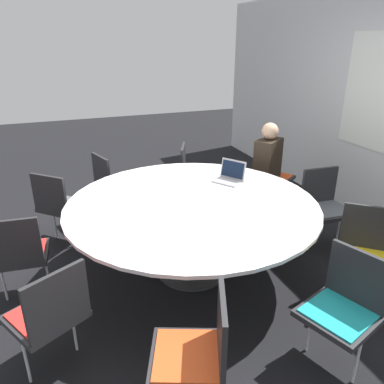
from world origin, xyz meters
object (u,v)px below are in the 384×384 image
(person_0, at_px, (269,163))
(laptop, at_px, (230,176))
(chair_2, at_px, (112,181))
(chair_8, at_px, (365,250))
(chair_3, at_px, (60,202))
(chair_6, at_px, (199,348))
(chair_9, at_px, (325,202))
(chair_1, at_px, (193,172))
(chair_4, at_px, (18,251))
(chair_0, at_px, (270,172))
(chair_7, at_px, (345,303))
(chair_5, at_px, (50,311))

(person_0, height_order, laptop, person_0)
(chair_2, height_order, chair_8, same)
(chair_2, relative_size, chair_3, 1.00)
(chair_6, height_order, chair_9, same)
(chair_6, distance_m, chair_9, 2.45)
(chair_1, xyz_separation_m, chair_4, (1.33, -2.05, 0.00))
(chair_0, bearing_deg, chair_1, -54.36)
(chair_7, distance_m, person_0, 2.37)
(chair_9, relative_size, laptop, 2.37)
(chair_5, bearing_deg, person_0, 2.80)
(chair_0, xyz_separation_m, chair_9, (1.05, 0.03, 0.00))
(chair_0, relative_size, chair_6, 1.00)
(chair_9, distance_m, person_0, 0.89)
(chair_4, bearing_deg, chair_3, 73.51)
(chair_7, bearing_deg, chair_9, -53.52)
(chair_6, xyz_separation_m, laptop, (-1.78, 1.06, 0.29))
(chair_0, height_order, chair_9, same)
(chair_2, relative_size, chair_4, 1.00)
(chair_7, distance_m, laptop, 1.79)
(person_0, bearing_deg, chair_9, 69.28)
(chair_0, distance_m, chair_3, 2.62)
(chair_2, height_order, chair_7, same)
(chair_3, relative_size, chair_8, 1.00)
(chair_2, xyz_separation_m, chair_8, (2.34, 1.69, 0.00))
(chair_4, bearing_deg, chair_9, 3.63)
(chair_4, relative_size, chair_8, 1.00)
(chair_2, relative_size, laptop, 2.37)
(chair_4, bearing_deg, chair_1, 38.35)
(chair_5, relative_size, person_0, 0.71)
(chair_4, bearing_deg, laptop, 13.34)
(chair_8, bearing_deg, chair_2, -13.55)
(chair_5, bearing_deg, chair_9, -13.68)
(chair_9, distance_m, laptop, 1.06)
(chair_1, height_order, chair_3, same)
(chair_7, relative_size, chair_8, 1.00)
(person_0, bearing_deg, chair_1, -68.99)
(person_0, relative_size, laptop, 3.34)
(chair_6, relative_size, person_0, 0.71)
(chair_0, height_order, person_0, person_0)
(chair_8, bearing_deg, chair_6, 56.92)
(chair_3, distance_m, laptop, 1.83)
(chair_9, bearing_deg, chair_0, -85.32)
(chair_4, distance_m, chair_9, 3.01)
(chair_9, xyz_separation_m, laptop, (-0.38, -0.94, 0.29))
(person_0, bearing_deg, laptop, -0.96)
(chair_1, bearing_deg, chair_8, 39.18)
(chair_0, bearing_deg, chair_4, -14.96)
(chair_5, distance_m, chair_9, 2.89)
(chair_1, relative_size, chair_7, 1.00)
(chair_2, relative_size, chair_9, 1.00)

